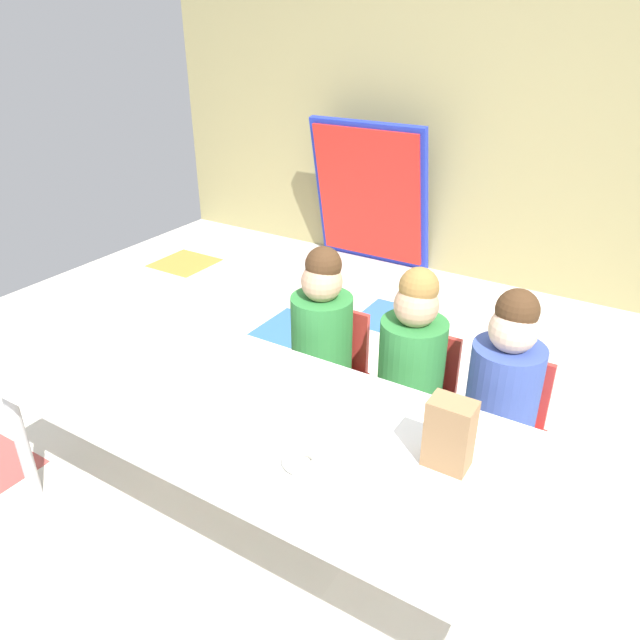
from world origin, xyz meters
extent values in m
cube|color=silver|center=(0.00, 0.00, -0.01)|extent=(5.78, 4.61, 0.02)
cube|color=#336BB2|center=(-0.90, 0.90, 0.00)|extent=(0.43, 0.43, 0.00)
cube|color=orange|center=(-1.80, 0.45, 0.00)|extent=(0.43, 0.43, 0.00)
cube|color=#336BB2|center=(-0.45, 1.35, 0.00)|extent=(0.43, 0.43, 0.00)
cube|color=orange|center=(-2.25, 1.35, 0.00)|extent=(0.43, 0.43, 0.00)
cube|color=silver|center=(0.45, -0.45, 0.00)|extent=(0.43, 0.43, 0.00)
cube|color=tan|center=(0.00, 2.31, 1.38)|extent=(5.78, 0.10, 2.77)
cube|color=white|center=(-0.06, -0.51, 0.55)|extent=(2.06, 0.77, 0.04)
cylinder|color=#B2B2B7|center=(-1.01, -0.84, 0.27)|extent=(0.05, 0.05, 0.53)
cylinder|color=#B2B2B7|center=(-1.01, -0.19, 0.27)|extent=(0.05, 0.05, 0.53)
cylinder|color=#B2B2B7|center=(0.89, -0.19, 0.27)|extent=(0.05, 0.05, 0.53)
cube|color=red|center=(-0.22, 0.09, 0.30)|extent=(0.32, 0.30, 0.03)
cube|color=red|center=(-0.22, 0.24, 0.45)|extent=(0.29, 0.02, 0.30)
cylinder|color=#2D7A38|center=(-0.22, 0.09, 0.52)|extent=(0.34, 0.34, 0.38)
sphere|color=tan|center=(-0.22, 0.09, 0.78)|extent=(0.17, 0.17, 0.17)
sphere|color=#472D19|center=(-0.22, 0.11, 0.85)|extent=(0.15, 0.15, 0.15)
cylinder|color=red|center=(-0.36, -0.04, 0.15)|extent=(0.02, 0.02, 0.28)
cylinder|color=red|center=(-0.08, -0.04, 0.15)|extent=(0.02, 0.02, 0.28)
cylinder|color=red|center=(-0.36, 0.22, 0.15)|extent=(0.02, 0.02, 0.28)
cylinder|color=red|center=(-0.08, 0.22, 0.15)|extent=(0.02, 0.02, 0.28)
cube|color=red|center=(0.20, 0.09, 0.30)|extent=(0.32, 0.30, 0.03)
cube|color=red|center=(0.20, 0.24, 0.45)|extent=(0.29, 0.02, 0.30)
cylinder|color=#2D7A38|center=(0.20, 0.09, 0.52)|extent=(0.27, 0.27, 0.38)
sphere|color=tan|center=(0.20, 0.09, 0.78)|extent=(0.17, 0.17, 0.17)
sphere|color=olive|center=(0.20, 0.11, 0.85)|extent=(0.15, 0.15, 0.15)
cylinder|color=red|center=(0.06, -0.04, 0.15)|extent=(0.02, 0.02, 0.28)
cylinder|color=red|center=(0.34, -0.04, 0.15)|extent=(0.02, 0.02, 0.28)
cylinder|color=red|center=(0.06, 0.22, 0.15)|extent=(0.02, 0.02, 0.28)
cylinder|color=red|center=(0.34, 0.22, 0.15)|extent=(0.02, 0.02, 0.28)
cube|color=red|center=(0.56, 0.09, 0.30)|extent=(0.32, 0.30, 0.03)
cube|color=red|center=(0.56, 0.24, 0.45)|extent=(0.29, 0.02, 0.30)
cylinder|color=#384C99|center=(0.56, 0.09, 0.52)|extent=(0.30, 0.30, 0.38)
sphere|color=beige|center=(0.56, 0.09, 0.78)|extent=(0.17, 0.17, 0.17)
sphere|color=#472D19|center=(0.56, 0.11, 0.85)|extent=(0.15, 0.15, 0.15)
cylinder|color=red|center=(0.42, -0.04, 0.15)|extent=(0.02, 0.02, 0.28)
cylinder|color=red|center=(0.70, -0.04, 0.15)|extent=(0.02, 0.02, 0.28)
cylinder|color=red|center=(0.42, 0.22, 0.15)|extent=(0.02, 0.02, 0.28)
cylinder|color=red|center=(0.70, 0.22, 0.15)|extent=(0.02, 0.02, 0.28)
cube|color=#1E33BF|center=(-1.04, 2.12, 0.54)|extent=(0.90, 0.28, 1.09)
cube|color=red|center=(-1.04, 2.08, 0.54)|extent=(0.83, 0.23, 0.99)
cube|color=#9E754C|center=(0.54, -0.44, 0.68)|extent=(0.13, 0.09, 0.22)
cylinder|color=white|center=(0.19, -0.67, 0.57)|extent=(0.18, 0.18, 0.01)
cylinder|color=white|center=(0.19, -0.39, 0.57)|extent=(0.18, 0.18, 0.01)
torus|color=white|center=(0.19, -0.67, 0.59)|extent=(0.12, 0.12, 0.03)
camera|label=1|loc=(0.94, -1.79, 1.75)|focal=33.58mm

